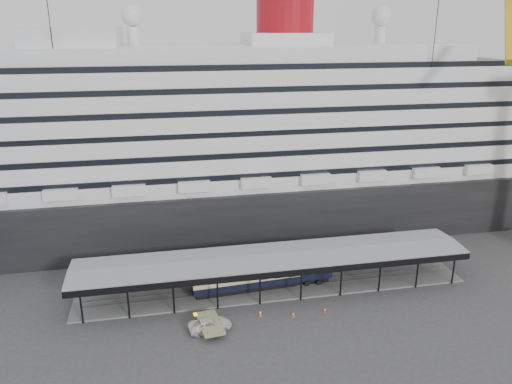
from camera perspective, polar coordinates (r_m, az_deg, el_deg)
ground at (r=69.58m, az=3.00°, el=-12.80°), size 200.00×200.00×0.00m
cruise_ship at (r=92.49m, az=-1.70°, el=7.43°), size 130.00×30.00×43.90m
platform_canopy at (r=72.63m, az=2.05°, el=-9.20°), size 56.00×9.18×5.30m
port_truck at (r=64.47m, az=-5.27°, el=-14.86°), size 5.65×3.10×1.50m
pullman_carriage at (r=72.27m, az=0.80°, el=-9.26°), size 20.59×4.14×20.08m
traffic_cone_left at (r=67.05m, az=0.49°, el=-13.68°), size 0.51×0.51×0.83m
traffic_cone_mid at (r=68.45m, az=7.87°, el=-13.21°), size 0.46×0.46×0.68m
traffic_cone_right at (r=67.02m, az=4.28°, el=-13.80°), size 0.47×0.47×0.73m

